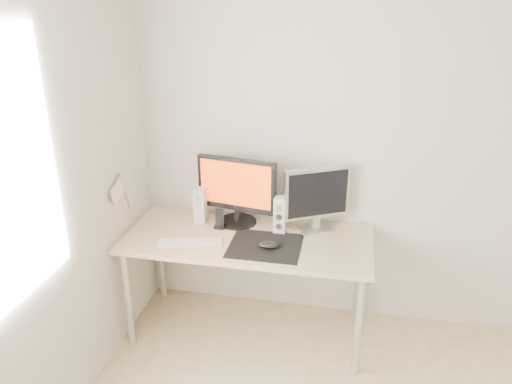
{
  "coord_description": "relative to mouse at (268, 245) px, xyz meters",
  "views": [
    {
      "loc": [
        -0.3,
        -1.43,
        2.23
      ],
      "look_at": [
        -0.89,
        1.48,
        1.01
      ],
      "focal_mm": 35.0,
      "sensor_mm": 36.0,
      "label": 1
    }
  ],
  "objects": [
    {
      "name": "second_monitor",
      "position": [
        0.27,
        0.32,
        0.22
      ],
      "size": [
        0.41,
        0.25,
        0.43
      ],
      "color": "silver",
      "rests_on": "desk"
    },
    {
      "name": "speaker_right",
      "position": [
        0.04,
        0.25,
        0.1
      ],
      "size": [
        0.08,
        0.09,
        0.24
      ],
      "color": "white",
      "rests_on": "desk"
    },
    {
      "name": "speaker_left",
      "position": [
        -0.52,
        0.3,
        0.1
      ],
      "size": [
        0.08,
        0.09,
        0.24
      ],
      "color": "white",
      "rests_on": "desk"
    },
    {
      "name": "wall_back",
      "position": [
        0.78,
        0.49,
        0.49
      ],
      "size": [
        3.5,
        0.0,
        3.5
      ],
      "primitive_type": "plane",
      "rotation": [
        1.57,
        0.0,
        0.0
      ],
      "color": "silver",
      "rests_on": "ground"
    },
    {
      "name": "mouse",
      "position": [
        0.0,
        0.0,
        0.0
      ],
      "size": [
        0.12,
        0.07,
        0.04
      ],
      "primitive_type": "ellipsoid",
      "color": "black",
      "rests_on": "mousepad"
    },
    {
      "name": "pennant",
      "position": [
        -0.94,
        -0.02,
        0.29
      ],
      "size": [
        0.01,
        0.23,
        0.29
      ],
      "color": "#A57F54",
      "rests_on": "wall_left"
    },
    {
      "name": "main_monitor",
      "position": [
        -0.27,
        0.31,
        0.23
      ],
      "size": [
        0.55,
        0.3,
        0.47
      ],
      "color": "black",
      "rests_on": "desk"
    },
    {
      "name": "desk",
      "position": [
        -0.15,
        0.12,
        -0.1
      ],
      "size": [
        1.6,
        0.7,
        0.73
      ],
      "color": "#D1B587",
      "rests_on": "ground"
    },
    {
      "name": "mousepad",
      "position": [
        -0.02,
        0.03,
        -0.02
      ],
      "size": [
        0.45,
        0.4,
        0.0
      ],
      "primitive_type": "cube",
      "color": "black",
      "rests_on": "desk"
    },
    {
      "name": "keyboard",
      "position": [
        -0.49,
        -0.04,
        -0.02
      ],
      "size": [
        0.44,
        0.22,
        0.02
      ],
      "color": "#B7B7B9",
      "rests_on": "desk"
    },
    {
      "name": "phone_dock",
      "position": [
        -0.37,
        0.22,
        0.02
      ],
      "size": [
        0.08,
        0.06,
        0.14
      ],
      "color": "black",
      "rests_on": "desk"
    }
  ]
}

